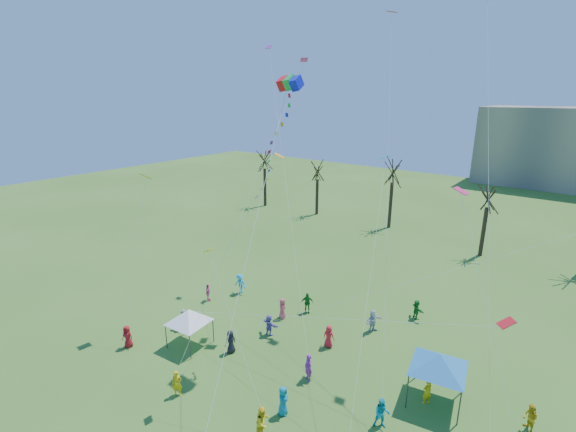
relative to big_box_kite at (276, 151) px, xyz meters
The scene contains 6 objects.
bare_tree_row 30.40m from the big_box_kite, 75.30° to the left, with size 67.27×8.16×11.17m.
big_box_kite is the anchor object (origin of this frame).
canopy_tent_white 13.27m from the big_box_kite, 140.04° to the right, with size 3.56×3.56×2.68m.
canopy_tent_blue 15.74m from the big_box_kite, ahead, with size 4.19×4.19×3.20m.
festival_crowd 13.45m from the big_box_kite, ahead, with size 25.69×18.23×1.86m.
small_kites_aloft 4.50m from the big_box_kite, 36.34° to the left, with size 29.62×17.36×32.43m.
Camera 1 is at (12.01, -11.53, 17.37)m, focal length 25.00 mm.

